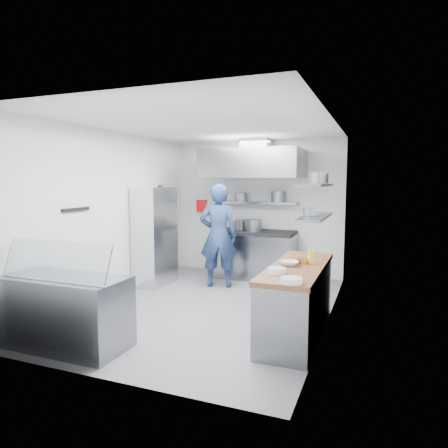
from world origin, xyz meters
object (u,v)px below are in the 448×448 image
at_px(gas_range, 255,256).
at_px(display_case, 66,312).
at_px(chef, 218,236).
at_px(wire_rack, 155,236).

distance_m(gas_range, display_case, 4.25).
height_order(chef, display_case, chef).
distance_m(wire_rack, display_case, 3.00).
distance_m(gas_range, wire_rack, 2.07).
bearing_deg(gas_range, display_case, -105.02).
distance_m(chef, wire_rack, 1.22).
height_order(gas_range, display_case, gas_range).
xyz_separation_m(wire_rack, display_case, (0.53, -2.91, -0.50)).
xyz_separation_m(chef, wire_rack, (-1.19, -0.27, -0.03)).
bearing_deg(wire_rack, display_case, -79.68).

